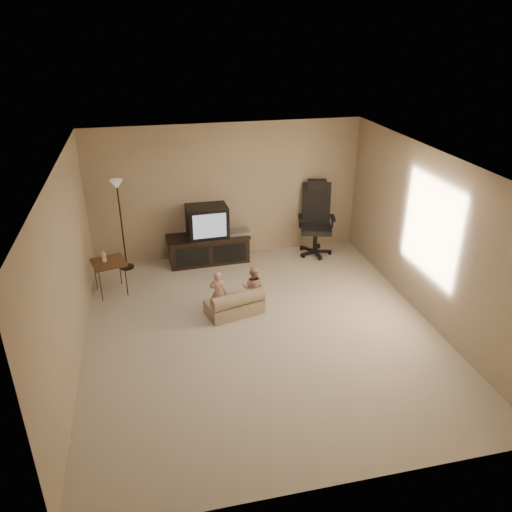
{
  "coord_description": "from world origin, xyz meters",
  "views": [
    {
      "loc": [
        -1.43,
        -5.92,
        4.1
      ],
      "look_at": [
        0.06,
        0.6,
        0.93
      ],
      "focal_mm": 35.0,
      "sensor_mm": 36.0,
      "label": 1
    }
  ],
  "objects_px": {
    "side_table": "(108,263)",
    "toddler_right": "(253,288)",
    "child_sofa": "(235,304)",
    "toddler_left": "(218,293)",
    "floor_lamp": "(119,205)",
    "office_chair": "(316,228)",
    "tv_stand": "(208,239)"
  },
  "relations": [
    {
      "from": "side_table",
      "to": "toddler_right",
      "type": "bearing_deg",
      "value": -25.15
    },
    {
      "from": "side_table",
      "to": "child_sofa",
      "type": "height_order",
      "value": "side_table"
    },
    {
      "from": "toddler_right",
      "to": "toddler_left",
      "type": "bearing_deg",
      "value": 27.45
    },
    {
      "from": "child_sofa",
      "to": "toddler_right",
      "type": "distance_m",
      "value": 0.37
    },
    {
      "from": "floor_lamp",
      "to": "toddler_left",
      "type": "distance_m",
      "value": 2.53
    },
    {
      "from": "office_chair",
      "to": "child_sofa",
      "type": "bearing_deg",
      "value": -120.2
    },
    {
      "from": "office_chair",
      "to": "toddler_right",
      "type": "xyz_separation_m",
      "value": [
        -1.62,
        -1.79,
        -0.14
      ]
    },
    {
      "from": "child_sofa",
      "to": "toddler_right",
      "type": "xyz_separation_m",
      "value": [
        0.3,
        0.09,
        0.2
      ]
    },
    {
      "from": "office_chair",
      "to": "side_table",
      "type": "distance_m",
      "value": 3.87
    },
    {
      "from": "side_table",
      "to": "toddler_left",
      "type": "bearing_deg",
      "value": -32.79
    },
    {
      "from": "office_chair",
      "to": "tv_stand",
      "type": "bearing_deg",
      "value": -166.19
    },
    {
      "from": "tv_stand",
      "to": "office_chair",
      "type": "xyz_separation_m",
      "value": [
        2.05,
        -0.06,
        0.05
      ]
    },
    {
      "from": "office_chair",
      "to": "side_table",
      "type": "bearing_deg",
      "value": -153.25
    },
    {
      "from": "floor_lamp",
      "to": "toddler_left",
      "type": "xyz_separation_m",
      "value": [
        1.4,
        -1.93,
        -0.85
      ]
    },
    {
      "from": "side_table",
      "to": "floor_lamp",
      "type": "xyz_separation_m",
      "value": [
        0.23,
        0.88,
        0.66
      ]
    },
    {
      "from": "tv_stand",
      "to": "child_sofa",
      "type": "relative_size",
      "value": 1.65
    },
    {
      "from": "floor_lamp",
      "to": "child_sofa",
      "type": "xyz_separation_m",
      "value": [
        1.65,
        -2.0,
        -1.04
      ]
    },
    {
      "from": "side_table",
      "to": "office_chair",
      "type": "bearing_deg",
      "value": 11.39
    },
    {
      "from": "toddler_right",
      "to": "floor_lamp",
      "type": "bearing_deg",
      "value": -19.64
    },
    {
      "from": "toddler_left",
      "to": "toddler_right",
      "type": "height_order",
      "value": "toddler_right"
    },
    {
      "from": "floor_lamp",
      "to": "toddler_right",
      "type": "height_order",
      "value": "floor_lamp"
    },
    {
      "from": "tv_stand",
      "to": "office_chair",
      "type": "height_order",
      "value": "office_chair"
    },
    {
      "from": "tv_stand",
      "to": "toddler_left",
      "type": "relative_size",
      "value": 2.13
    },
    {
      "from": "office_chair",
      "to": "floor_lamp",
      "type": "height_order",
      "value": "floor_lamp"
    },
    {
      "from": "toddler_right",
      "to": "child_sofa",
      "type": "bearing_deg",
      "value": 42.2
    },
    {
      "from": "office_chair",
      "to": "side_table",
      "type": "height_order",
      "value": "office_chair"
    },
    {
      "from": "side_table",
      "to": "toddler_left",
      "type": "height_order",
      "value": "side_table"
    },
    {
      "from": "child_sofa",
      "to": "tv_stand",
      "type": "bearing_deg",
      "value": 79.74
    },
    {
      "from": "child_sofa",
      "to": "toddler_left",
      "type": "xyz_separation_m",
      "value": [
        -0.25,
        0.07,
        0.19
      ]
    },
    {
      "from": "office_chair",
      "to": "child_sofa",
      "type": "xyz_separation_m",
      "value": [
        -1.92,
        -1.88,
        -0.34
      ]
    },
    {
      "from": "side_table",
      "to": "floor_lamp",
      "type": "bearing_deg",
      "value": 75.22
    },
    {
      "from": "side_table",
      "to": "toddler_right",
      "type": "height_order",
      "value": "side_table"
    }
  ]
}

